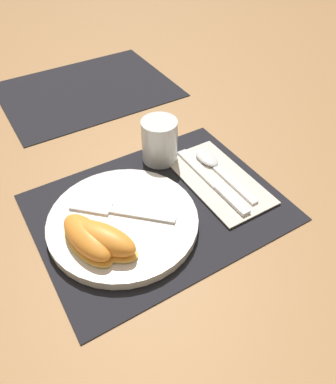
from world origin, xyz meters
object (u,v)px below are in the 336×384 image
(plate, at_px, (123,222))
(fork, at_px, (115,210))
(juice_glass, at_px, (160,143))
(citrus_wedge_1, at_px, (102,239))
(spoon, at_px, (214,165))
(citrus_wedge_0, at_px, (87,238))
(knife, at_px, (213,182))

(plate, height_order, fork, fork)
(juice_glass, xyz_separation_m, fork, (-0.14, -0.10, -0.02))
(plate, height_order, citrus_wedge_1, citrus_wedge_1)
(spoon, distance_m, citrus_wedge_0, 0.29)
(plate, distance_m, knife, 0.19)
(juice_glass, xyz_separation_m, citrus_wedge_1, (-0.19, -0.16, -0.01))
(knife, relative_size, spoon, 1.17)
(citrus_wedge_1, bearing_deg, spoon, 16.26)
(juice_glass, distance_m, citrus_wedge_1, 0.25)
(plate, height_order, juice_glass, juice_glass)
(plate, bearing_deg, citrus_wedge_1, -144.05)
(plate, distance_m, juice_glass, 0.19)
(juice_glass, xyz_separation_m, citrus_wedge_0, (-0.21, -0.14, -0.01))
(juice_glass, xyz_separation_m, knife, (0.04, -0.12, -0.03))
(fork, bearing_deg, knife, -5.01)
(spoon, distance_m, fork, 0.22)
(citrus_wedge_0, height_order, citrus_wedge_1, citrus_wedge_1)
(knife, xyz_separation_m, fork, (-0.19, 0.02, 0.01))
(juice_glass, relative_size, citrus_wedge_0, 0.72)
(knife, height_order, fork, fork)
(plate, height_order, citrus_wedge_0, citrus_wedge_0)
(juice_glass, bearing_deg, fork, -145.59)
(fork, bearing_deg, citrus_wedge_1, -128.60)
(juice_glass, bearing_deg, knife, -68.72)
(citrus_wedge_0, relative_size, citrus_wedge_1, 0.96)
(plate, xyz_separation_m, juice_glass, (0.14, 0.12, 0.03))
(plate, relative_size, citrus_wedge_0, 2.05)
(juice_glass, height_order, fork, juice_glass)
(plate, bearing_deg, spoon, 10.84)
(knife, distance_m, spoon, 0.05)
(knife, relative_size, citrus_wedge_0, 1.68)
(fork, height_order, citrus_wedge_1, citrus_wedge_1)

